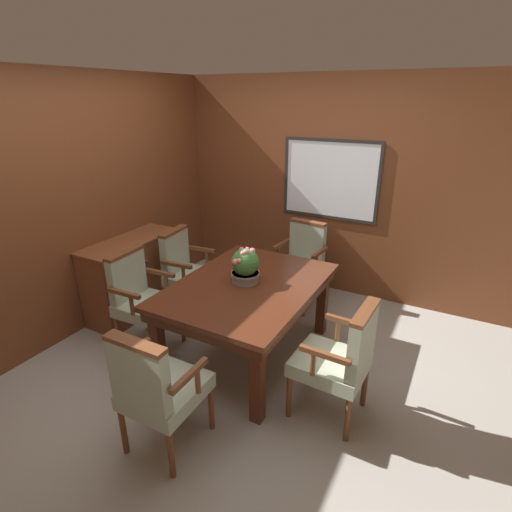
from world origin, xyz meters
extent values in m
plane|color=#A39E93|center=(0.00, 0.00, 0.00)|extent=(14.00, 14.00, 0.00)
cube|color=brown|center=(0.00, 1.90, 1.23)|extent=(7.20, 0.06, 2.45)
cube|color=white|center=(0.28, 1.86, 1.33)|extent=(1.04, 0.01, 0.83)
cube|color=#282623|center=(0.28, 1.85, 1.77)|extent=(1.11, 0.02, 0.04)
cube|color=#282623|center=(0.28, 1.85, 0.90)|extent=(1.11, 0.02, 0.03)
cube|color=#282623|center=(-0.26, 1.85, 1.33)|extent=(0.04, 0.02, 0.83)
cube|color=#282623|center=(0.81, 1.85, 1.33)|extent=(0.03, 0.02, 0.83)
cube|color=brown|center=(-1.58, 0.00, 1.23)|extent=(0.06, 7.20, 2.45)
cube|color=#4C2314|center=(-0.31, -0.47, 0.34)|extent=(0.09, 0.09, 0.68)
cube|color=#4C2314|center=(0.60, -0.47, 0.34)|extent=(0.09, 0.09, 0.68)
cube|color=#4C2314|center=(-0.31, 0.87, 0.34)|extent=(0.09, 0.09, 0.68)
cube|color=#4C2314|center=(0.60, 0.87, 0.34)|extent=(0.09, 0.09, 0.68)
cube|color=#4C2314|center=(0.15, 0.20, 0.63)|extent=(1.07, 1.49, 0.09)
cube|color=#4C2314|center=(0.15, 0.20, 0.70)|extent=(1.13, 1.55, 0.04)
cylinder|color=brown|center=(0.36, -0.70, 0.18)|extent=(0.04, 0.04, 0.36)
cylinder|color=brown|center=(-0.04, -0.70, 0.18)|extent=(0.04, 0.04, 0.36)
cylinder|color=brown|center=(0.36, -1.14, 0.18)|extent=(0.04, 0.04, 0.36)
cylinder|color=brown|center=(-0.03, -1.14, 0.18)|extent=(0.04, 0.04, 0.36)
cube|color=#9EA88E|center=(0.16, -0.92, 0.42)|extent=(0.46, 0.51, 0.11)
cube|color=#9EA88E|center=(0.17, -1.13, 0.69)|extent=(0.42, 0.09, 0.42)
cube|color=brown|center=(0.17, -1.13, 0.91)|extent=(0.42, 0.09, 0.03)
cylinder|color=brown|center=(0.40, -0.88, 0.57)|extent=(0.04, 0.04, 0.19)
cube|color=brown|center=(0.40, -0.95, 0.66)|extent=(0.04, 0.35, 0.04)
cylinder|color=brown|center=(-0.07, -0.88, 0.57)|extent=(0.04, 0.04, 0.19)
cube|color=brown|center=(-0.07, -0.96, 0.66)|extent=(0.04, 0.35, 0.04)
cylinder|color=brown|center=(-0.49, 0.40, 0.18)|extent=(0.04, 0.04, 0.36)
cylinder|color=brown|center=(-0.53, 0.79, 0.18)|extent=(0.04, 0.04, 0.36)
cylinder|color=brown|center=(-0.93, 0.36, 0.18)|extent=(0.04, 0.04, 0.36)
cylinder|color=brown|center=(-0.97, 0.75, 0.18)|extent=(0.04, 0.04, 0.36)
cube|color=#9EA88E|center=(-0.73, 0.57, 0.42)|extent=(0.54, 0.50, 0.11)
cube|color=#9EA88E|center=(-0.94, 0.55, 0.69)|extent=(0.12, 0.42, 0.42)
cube|color=brown|center=(-0.94, 0.55, 0.91)|extent=(0.13, 0.42, 0.03)
cylinder|color=brown|center=(-0.67, 0.34, 0.57)|extent=(0.04, 0.04, 0.19)
cube|color=brown|center=(-0.75, 0.34, 0.66)|extent=(0.35, 0.07, 0.04)
cylinder|color=brown|center=(-0.72, 0.81, 0.57)|extent=(0.04, 0.04, 0.19)
cube|color=brown|center=(-0.79, 0.80, 0.66)|extent=(0.35, 0.07, 0.04)
cylinder|color=brown|center=(-0.49, -0.31, 0.18)|extent=(0.04, 0.04, 0.36)
cylinder|color=brown|center=(-0.51, 0.08, 0.18)|extent=(0.04, 0.04, 0.36)
cylinder|color=brown|center=(-0.93, -0.33, 0.18)|extent=(0.04, 0.04, 0.36)
cylinder|color=brown|center=(-0.95, 0.06, 0.18)|extent=(0.04, 0.04, 0.36)
cube|color=#9EA88E|center=(-0.72, -0.13, 0.42)|extent=(0.52, 0.48, 0.11)
cube|color=#9EA88E|center=(-0.93, -0.14, 0.69)|extent=(0.10, 0.42, 0.42)
cube|color=brown|center=(-0.93, -0.14, 0.91)|extent=(0.11, 0.42, 0.03)
cylinder|color=brown|center=(-0.67, -0.36, 0.57)|extent=(0.04, 0.04, 0.19)
cube|color=brown|center=(-0.75, -0.36, 0.66)|extent=(0.35, 0.05, 0.04)
cylinder|color=brown|center=(-0.69, 0.11, 0.57)|extent=(0.04, 0.04, 0.19)
cube|color=brown|center=(-0.77, 0.11, 0.66)|extent=(0.35, 0.05, 0.04)
cylinder|color=brown|center=(0.80, 0.07, 0.18)|extent=(0.04, 0.04, 0.36)
cylinder|color=brown|center=(0.79, -0.32, 0.18)|extent=(0.04, 0.04, 0.36)
cylinder|color=brown|center=(1.24, 0.05, 0.18)|extent=(0.04, 0.04, 0.36)
cylinder|color=brown|center=(1.23, -0.34, 0.18)|extent=(0.04, 0.04, 0.36)
cube|color=#9EA88E|center=(1.02, -0.14, 0.42)|extent=(0.52, 0.47, 0.11)
cube|color=#9EA88E|center=(1.23, -0.15, 0.69)|extent=(0.10, 0.42, 0.42)
cube|color=brown|center=(1.23, -0.15, 0.91)|extent=(0.10, 0.42, 0.03)
cylinder|color=brown|center=(0.99, 0.10, 0.57)|extent=(0.04, 0.04, 0.19)
cube|color=brown|center=(1.06, 0.10, 0.66)|extent=(0.35, 0.05, 0.04)
cylinder|color=brown|center=(0.97, -0.37, 0.57)|extent=(0.04, 0.04, 0.19)
cube|color=brown|center=(1.04, -0.37, 0.66)|extent=(0.35, 0.05, 0.04)
cylinder|color=brown|center=(-0.06, 1.11, 0.18)|extent=(0.04, 0.04, 0.36)
cylinder|color=brown|center=(0.33, 1.07, 0.18)|extent=(0.04, 0.04, 0.36)
cylinder|color=brown|center=(-0.03, 1.55, 0.18)|extent=(0.04, 0.04, 0.36)
cylinder|color=brown|center=(0.37, 1.51, 0.18)|extent=(0.04, 0.04, 0.36)
cube|color=#9EA88E|center=(0.15, 1.31, 0.42)|extent=(0.49, 0.54, 0.11)
cube|color=#9EA88E|center=(0.17, 1.52, 0.69)|extent=(0.42, 0.12, 0.42)
cube|color=brown|center=(0.17, 1.52, 0.91)|extent=(0.42, 0.12, 0.03)
cylinder|color=brown|center=(-0.09, 1.29, 0.57)|extent=(0.04, 0.04, 0.19)
cube|color=brown|center=(-0.08, 1.37, 0.66)|extent=(0.07, 0.35, 0.04)
cylinder|color=brown|center=(0.38, 1.25, 0.57)|extent=(0.04, 0.04, 0.19)
cube|color=brown|center=(0.39, 1.33, 0.66)|extent=(0.07, 0.35, 0.04)
cylinder|color=gray|center=(0.11, 0.22, 0.76)|extent=(0.23, 0.23, 0.09)
cylinder|color=gray|center=(0.11, 0.22, 0.80)|extent=(0.25, 0.25, 0.02)
sphere|color=#387033|center=(0.11, 0.22, 0.90)|extent=(0.24, 0.24, 0.24)
sphere|color=#F07279|center=(0.15, 0.27, 0.99)|extent=(0.05, 0.05, 0.05)
sphere|color=#F06B70|center=(0.11, 0.12, 0.95)|extent=(0.04, 0.04, 0.04)
sphere|color=#DE7374|center=(0.10, 0.27, 1.00)|extent=(0.04, 0.04, 0.04)
sphere|color=#E07674|center=(0.08, 0.12, 0.94)|extent=(0.06, 0.06, 0.06)
sphere|color=#F77770|center=(0.12, 0.17, 1.00)|extent=(0.04, 0.04, 0.04)
sphere|color=#F26779|center=(0.14, 0.19, 1.01)|extent=(0.05, 0.05, 0.05)
sphere|color=#E26E7A|center=(0.03, 0.30, 0.91)|extent=(0.05, 0.05, 0.05)
sphere|color=#DC6A7C|center=(0.06, 0.25, 1.00)|extent=(0.04, 0.04, 0.04)
cube|color=brown|center=(-1.34, 0.32, 0.40)|extent=(0.40, 1.09, 0.80)
cube|color=brown|center=(-1.34, 0.32, 0.81)|extent=(0.42, 1.11, 0.02)
sphere|color=#4C422D|center=(-1.13, 0.32, 0.63)|extent=(0.03, 0.03, 0.03)
sphere|color=#4C422D|center=(-1.13, 0.08, 0.32)|extent=(0.03, 0.03, 0.03)
sphere|color=#4C422D|center=(-1.13, 0.57, 0.32)|extent=(0.03, 0.03, 0.03)
camera|label=1|loc=(1.68, -2.47, 2.22)|focal=28.00mm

